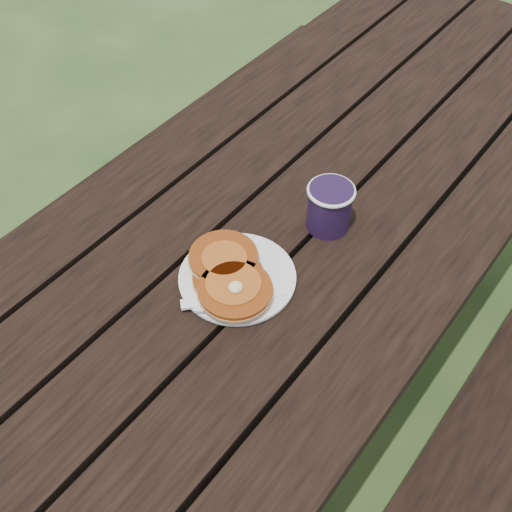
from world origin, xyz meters
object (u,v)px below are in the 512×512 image
Objects in this scene: coffee_cup at (330,205)px; picnic_table at (316,284)px; plate at (237,278)px; pancake_stack at (229,275)px.

picnic_table is at bearing 122.44° from coffee_cup.
plate reaches higher than picnic_table.
picnic_table is at bearing 95.70° from plate.
picnic_table is 0.52m from plate.
coffee_cup reaches higher than picnic_table.
coffee_cup is at bearing 76.31° from plate.
plate is at bearing -103.69° from coffee_cup.
coffee_cup is (0.06, 0.23, 0.03)m from pancake_stack.
plate is (0.03, -0.35, 0.39)m from picnic_table.
picnic_table is 8.89× the size of plate.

